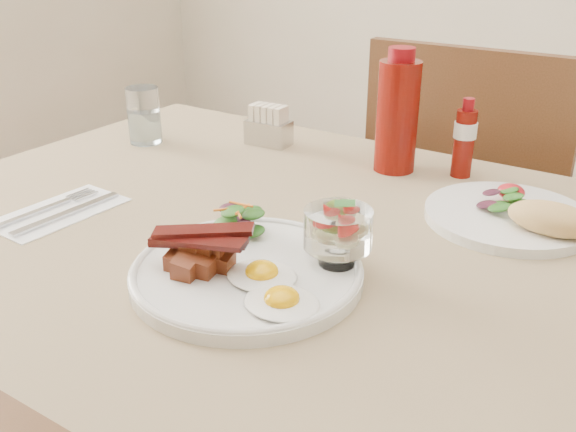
# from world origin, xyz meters

# --- Properties ---
(table) EXTENTS (1.33, 0.88, 0.75)m
(table) POSITION_xyz_m (0.00, 0.00, 0.66)
(table) COLOR #57331B
(table) RESTS_ON ground
(chair_far) EXTENTS (0.42, 0.42, 0.93)m
(chair_far) POSITION_xyz_m (0.00, 0.66, 0.52)
(chair_far) COLOR #57331B
(chair_far) RESTS_ON ground
(main_plate) EXTENTS (0.28, 0.28, 0.02)m
(main_plate) POSITION_xyz_m (-0.03, -0.13, 0.76)
(main_plate) COLOR white
(main_plate) RESTS_ON table
(fried_eggs) EXTENTS (0.14, 0.11, 0.02)m
(fried_eggs) POSITION_xyz_m (0.02, -0.16, 0.77)
(fried_eggs) COLOR white
(fried_eggs) RESTS_ON main_plate
(bacon_potato_pile) EXTENTS (0.13, 0.09, 0.05)m
(bacon_potato_pile) POSITION_xyz_m (-0.07, -0.17, 0.79)
(bacon_potato_pile) COLOR maroon
(bacon_potato_pile) RESTS_ON main_plate
(side_salad) EXTENTS (0.08, 0.08, 0.04)m
(side_salad) POSITION_xyz_m (-0.09, -0.07, 0.79)
(side_salad) COLOR #1B4913
(side_salad) RESTS_ON main_plate
(fruit_cup) EXTENTS (0.08, 0.08, 0.08)m
(fruit_cup) POSITION_xyz_m (0.05, -0.07, 0.81)
(fruit_cup) COLOR white
(fruit_cup) RESTS_ON main_plate
(second_plate) EXTENTS (0.24, 0.24, 0.06)m
(second_plate) POSITION_xyz_m (0.20, 0.20, 0.77)
(second_plate) COLOR white
(second_plate) RESTS_ON table
(ketchup_bottle) EXTENTS (0.09, 0.09, 0.21)m
(ketchup_bottle) POSITION_xyz_m (-0.04, 0.31, 0.85)
(ketchup_bottle) COLOR #620B05
(ketchup_bottle) RESTS_ON table
(hot_sauce_bottle) EXTENTS (0.04, 0.04, 0.13)m
(hot_sauce_bottle) POSITION_xyz_m (0.06, 0.34, 0.82)
(hot_sauce_bottle) COLOR #620B05
(hot_sauce_bottle) RESTS_ON table
(sugar_caddy) EXTENTS (0.09, 0.05, 0.08)m
(sugar_caddy) POSITION_xyz_m (-0.30, 0.31, 0.79)
(sugar_caddy) COLOR #B5B6BA
(sugar_caddy) RESTS_ON table
(water_glass) EXTENTS (0.06, 0.06, 0.11)m
(water_glass) POSITION_xyz_m (-0.51, 0.19, 0.80)
(water_glass) COLOR white
(water_glass) RESTS_ON table
(napkin_cutlery) EXTENTS (0.12, 0.20, 0.01)m
(napkin_cutlery) POSITION_xyz_m (-0.38, -0.13, 0.75)
(napkin_cutlery) COLOR white
(napkin_cutlery) RESTS_ON table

